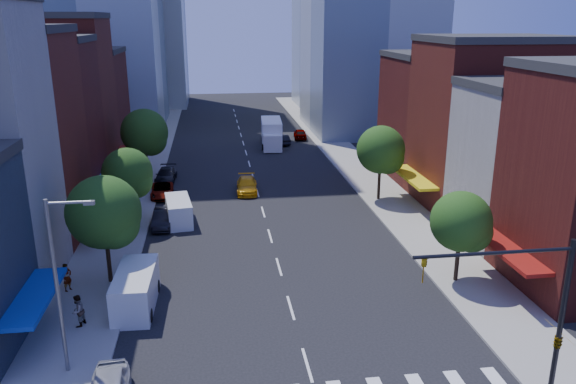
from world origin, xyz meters
The scene contains 27 objects.
ground centered at (0.00, 0.00, 0.00)m, with size 220.00×220.00×0.00m, color black.
sidewalk_left centered at (-12.50, 40.00, 0.07)m, with size 5.00×120.00×0.15m, color gray.
sidewalk_right centered at (12.50, 40.00, 0.07)m, with size 5.00×120.00×0.15m, color gray.
bldg_left_3 centered at (-21.00, 29.00, 7.50)m, with size 12.00×8.00×15.00m, color #4D1713.
bldg_left_4 centered at (-21.00, 37.50, 8.50)m, with size 12.00×9.00×17.00m, color maroon.
bldg_left_5 centered at (-21.00, 47.00, 6.50)m, with size 12.00×10.00×13.00m, color #4D1713.
bldg_right_1 centered at (21.00, 15.00, 6.00)m, with size 12.00×8.00×12.00m, color silver.
bldg_right_2 centered at (21.00, 24.00, 7.50)m, with size 12.00×10.00×15.00m, color maroon.
bldg_right_3 centered at (21.00, 34.00, 6.50)m, with size 12.00×10.00×13.00m, color #4D1713.
traffic_signal centered at (9.94, -4.50, 4.16)m, with size 7.24×2.24×8.00m.
streetlight centered at (-11.81, 1.00, 5.28)m, with size 2.25×0.25×9.00m.
tree_left_near centered at (-11.35, 10.92, 4.87)m, with size 4.80×4.80×7.30m.
tree_left_mid centered at (-11.35, 21.92, 4.53)m, with size 4.20×4.20×6.65m.
tree_left_far centered at (-11.35, 35.92, 5.20)m, with size 5.00×5.00×7.75m.
tree_right_near centered at (11.65, 7.92, 4.19)m, with size 4.00×4.00×6.20m.
tree_right_far centered at (11.65, 25.92, 4.86)m, with size 4.60×4.60×7.20m.
parked_car_second centered at (-8.77, 21.45, 0.74)m, with size 1.57×4.50×1.48m, color black.
parked_car_third centered at (-9.50, 29.94, 0.65)m, with size 2.16×4.68×1.30m, color #999999.
parked_car_rear centered at (-9.50, 35.46, 0.72)m, with size 2.03×5.00×1.45m, color black.
cargo_van_near centered at (-9.37, 7.26, 1.17)m, with size 2.42×5.63×2.37m.
cargo_van_far centered at (-7.48, 22.17, 1.04)m, with size 2.61×5.16×2.11m.
taxi centered at (-1.05, 30.36, 0.73)m, with size 2.04×5.02×1.46m, color #FFB30D.
traffic_car_oncoming centered at (5.44, 52.57, 0.68)m, with size 1.44×4.13×1.36m, color black.
traffic_car_far centered at (8.50, 55.90, 0.75)m, with size 1.77×4.41×1.50m, color #999999.
box_truck centered at (3.81, 51.58, 1.69)m, with size 3.27×9.05×3.58m.
pedestrian_near centered at (-13.99, 9.96, 1.08)m, with size 0.68×0.45×1.87m, color #999999.
pedestrian_far centered at (-12.35, 5.33, 1.10)m, with size 0.92×0.72×1.90m, color #999999.
Camera 1 is at (-4.37, -24.48, 17.01)m, focal length 35.00 mm.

